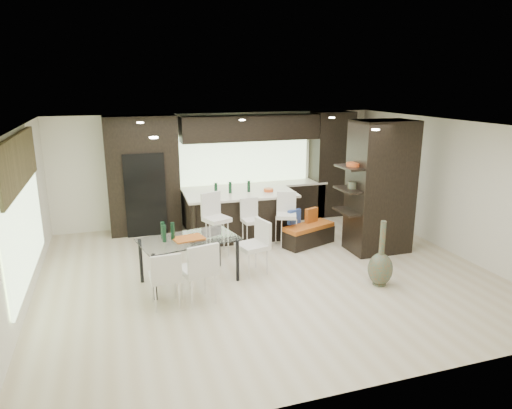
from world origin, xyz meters
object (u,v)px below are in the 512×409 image
object	(u,v)px
stool_mid	(252,230)
chair_far	(165,280)
stool_left	(217,230)
stool_right	(286,225)
chair_near	(198,274)
chair_end	(252,250)
bench	(308,235)
floor_vase	(381,253)
dining_table	(189,260)
kitchen_island	(241,216)

from	to	relation	value
stool_mid	chair_far	size ratio (longest dim) A/B	1.02
stool_left	stool_mid	bearing A→B (deg)	-18.91
stool_right	chair_far	bearing A→B (deg)	-123.85
chair_near	chair_end	size ratio (longest dim) A/B	1.04
chair_far	bench	bearing A→B (deg)	27.91
floor_vase	dining_table	distance (m)	3.33
chair_near	chair_far	size ratio (longest dim) A/B	1.11
kitchen_island	chair_end	xyz separation A→B (m)	(-0.37, -2.01, -0.05)
kitchen_island	chair_end	size ratio (longest dim) A/B	2.68
stool_mid	chair_far	world-z (taller)	stool_mid
chair_end	floor_vase	bearing A→B (deg)	-134.83
dining_table	stool_mid	bearing A→B (deg)	26.29
dining_table	chair_near	bearing A→B (deg)	-101.57
chair_near	dining_table	bearing A→B (deg)	77.42
bench	chair_near	world-z (taller)	chair_near
floor_vase	chair_near	xyz separation A→B (m)	(-3.12, 0.34, -0.10)
dining_table	chair_end	xyz separation A→B (m)	(1.16, 0.00, 0.06)
stool_mid	floor_vase	distance (m)	2.83
kitchen_island	stool_right	world-z (taller)	kitchen_island
kitchen_island	stool_left	bearing A→B (deg)	-128.75
stool_mid	chair_end	xyz separation A→B (m)	(-0.37, -1.19, 0.02)
bench	chair_far	xyz separation A→B (m)	(-3.29, -1.87, 0.20)
chair_far	stool_mid	bearing A→B (deg)	42.13
dining_table	chair_near	world-z (taller)	chair_near
stool_left	stool_mid	size ratio (longest dim) A/B	1.17
stool_left	chair_end	size ratio (longest dim) A/B	1.11
stool_left	chair_near	size ratio (longest dim) A/B	1.08
stool_left	stool_mid	world-z (taller)	stool_left
stool_mid	stool_left	bearing A→B (deg)	178.42
stool_mid	floor_vase	world-z (taller)	floor_vase
stool_left	floor_vase	size ratio (longest dim) A/B	0.88
kitchen_island	bench	distance (m)	1.57
stool_right	chair_near	world-z (taller)	chair_near
stool_mid	stool_right	bearing A→B (deg)	-5.04
bench	floor_vase	world-z (taller)	floor_vase
stool_left	chair_far	distance (m)	2.32
stool_left	stool_mid	distance (m)	0.76
chair_near	chair_end	distance (m)	1.41
dining_table	kitchen_island	bearing A→B (deg)	41.23
bench	stool_mid	bearing A→B (deg)	155.54
stool_left	stool_right	distance (m)	1.51
kitchen_island	chair_end	distance (m)	2.04
stool_right	floor_vase	world-z (taller)	floor_vase
chair_far	chair_end	world-z (taller)	chair_end
floor_vase	chair_near	bearing A→B (deg)	173.76
bench	floor_vase	xyz separation A→B (m)	(0.35, -2.24, 0.35)
stool_mid	bench	bearing A→B (deg)	-8.26
stool_right	chair_end	world-z (taller)	stool_right
chair_end	bench	bearing A→B (deg)	-70.41
bench	chair_end	distance (m)	1.96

